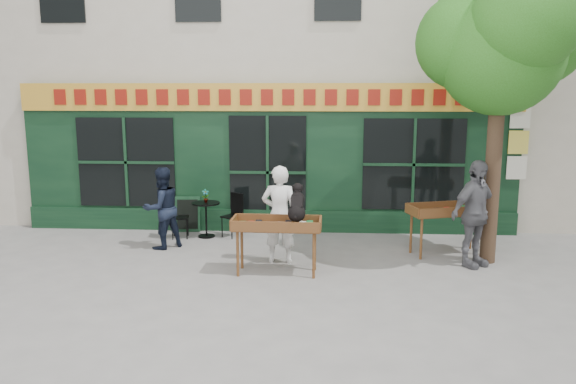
{
  "coord_description": "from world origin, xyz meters",
  "views": [
    {
      "loc": [
        1.21,
        -9.97,
        3.16
      ],
      "look_at": [
        0.56,
        0.5,
        1.24
      ],
      "focal_mm": 35.0,
      "sensor_mm": 36.0,
      "label": 1
    }
  ],
  "objects_px": {
    "book_cart_right": "(448,213)",
    "dog": "(297,202)",
    "man_right": "(475,214)",
    "bistro_table": "(206,213)",
    "book_cart_center": "(277,227)",
    "man_left": "(162,208)",
    "woman": "(280,214)"
  },
  "relations": [
    {
      "from": "man_right",
      "to": "bistro_table",
      "type": "bearing_deg",
      "value": 125.23
    },
    {
      "from": "book_cart_center",
      "to": "bistro_table",
      "type": "height_order",
      "value": "book_cart_center"
    },
    {
      "from": "dog",
      "to": "book_cart_right",
      "type": "distance_m",
      "value": 3.23
    },
    {
      "from": "bistro_table",
      "to": "man_left",
      "type": "distance_m",
      "value": 1.17
    },
    {
      "from": "dog",
      "to": "bistro_table",
      "type": "distance_m",
      "value": 3.26
    },
    {
      "from": "book_cart_right",
      "to": "man_left",
      "type": "xyz_separation_m",
      "value": [
        -5.63,
        0.07,
        0.0
      ]
    },
    {
      "from": "dog",
      "to": "man_right",
      "type": "xyz_separation_m",
      "value": [
        3.16,
        0.68,
        -0.32
      ]
    },
    {
      "from": "book_cart_right",
      "to": "dog",
      "type": "bearing_deg",
      "value": -170.0
    },
    {
      "from": "book_cart_center",
      "to": "woman",
      "type": "height_order",
      "value": "woman"
    },
    {
      "from": "book_cart_right",
      "to": "book_cart_center",
      "type": "bearing_deg",
      "value": -173.31
    },
    {
      "from": "woman",
      "to": "bistro_table",
      "type": "relative_size",
      "value": 2.39
    },
    {
      "from": "book_cart_center",
      "to": "book_cart_right",
      "type": "relative_size",
      "value": 0.94
    },
    {
      "from": "dog",
      "to": "book_cart_right",
      "type": "height_order",
      "value": "dog"
    },
    {
      "from": "book_cart_center",
      "to": "bistro_table",
      "type": "relative_size",
      "value": 1.99
    },
    {
      "from": "book_cart_center",
      "to": "bistro_table",
      "type": "xyz_separation_m",
      "value": [
        -1.73,
        2.35,
        -0.28
      ]
    },
    {
      "from": "book_cart_center",
      "to": "man_left",
      "type": "height_order",
      "value": "man_left"
    },
    {
      "from": "book_cart_center",
      "to": "dog",
      "type": "relative_size",
      "value": 2.52
    },
    {
      "from": "dog",
      "to": "woman",
      "type": "distance_m",
      "value": 0.87
    },
    {
      "from": "man_right",
      "to": "bistro_table",
      "type": "relative_size",
      "value": 2.56
    },
    {
      "from": "man_right",
      "to": "bistro_table",
      "type": "xyz_separation_m",
      "value": [
        -5.23,
        1.72,
        -0.43
      ]
    },
    {
      "from": "bistro_table",
      "to": "man_left",
      "type": "relative_size",
      "value": 0.46
    },
    {
      "from": "man_right",
      "to": "man_left",
      "type": "height_order",
      "value": "man_right"
    },
    {
      "from": "man_right",
      "to": "woman",
      "type": "bearing_deg",
      "value": 143.07
    },
    {
      "from": "man_left",
      "to": "dog",
      "type": "bearing_deg",
      "value": 107.32
    },
    {
      "from": "woman",
      "to": "bistro_table",
      "type": "bearing_deg",
      "value": -43.24
    },
    {
      "from": "book_cart_center",
      "to": "man_right",
      "type": "relative_size",
      "value": 0.78
    },
    {
      "from": "book_cart_center",
      "to": "dog",
      "type": "distance_m",
      "value": 0.59
    },
    {
      "from": "book_cart_center",
      "to": "woman",
      "type": "xyz_separation_m",
      "value": [
        0.0,
        0.65,
        0.08
      ]
    },
    {
      "from": "bistro_table",
      "to": "man_right",
      "type": "bearing_deg",
      "value": -18.23
    },
    {
      "from": "dog",
      "to": "bistro_table",
      "type": "relative_size",
      "value": 0.79
    },
    {
      "from": "dog",
      "to": "book_cart_right",
      "type": "bearing_deg",
      "value": 27.84
    },
    {
      "from": "woman",
      "to": "book_cart_right",
      "type": "bearing_deg",
      "value": -165.94
    }
  ]
}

